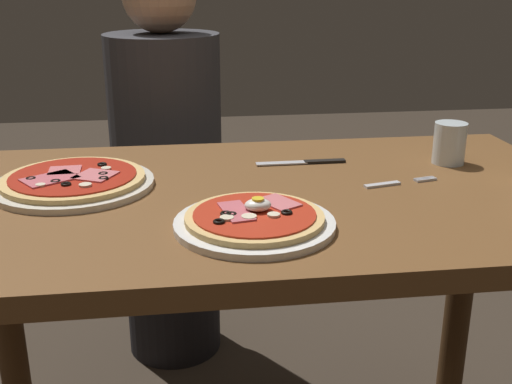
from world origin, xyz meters
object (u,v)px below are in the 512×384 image
Objects in this scene: dining_table at (261,250)px; water_glass_near at (449,146)px; pizza_across_left at (74,181)px; knife at (307,162)px; diner_person at (168,179)px; fork at (395,183)px; pizza_foreground at (255,220)px.

dining_table is 14.44× the size of water_glass_near.
dining_table is 4.20× the size of pizza_across_left.
pizza_across_left reaches higher than knife.
knife is 0.62m from diner_person.
diner_person is (-0.45, 0.67, -0.19)m from fork.
fork is at bearing -142.33° from water_glass_near.
diner_person is at bearing 99.82° from pizza_foreground.
dining_table is 0.22m from pizza_foreground.
diner_person is at bearing 105.12° from dining_table.
dining_table is at bearing -11.31° from pizza_across_left.
pizza_foreground is 1.35× the size of knife.
pizza_across_left is 1.56× the size of knife.
water_glass_near is (0.43, 0.13, 0.16)m from dining_table.
pizza_foreground reaches higher than knife.
pizza_foreground is at bearing -115.07° from knife.
water_glass_near is 0.21m from fork.
fork is 0.80× the size of knife.
dining_table is 1.09× the size of diner_person.
pizza_foreground is 0.40m from pizza_across_left.
water_glass_near is at bearing -6.98° from knife.
pizza_foreground reaches higher than fork.
diner_person reaches higher than pizza_foreground.
dining_table is 4.87× the size of pizza_foreground.
knife is (0.48, 0.10, -0.01)m from pizza_across_left.
pizza_foreground is 0.86× the size of pizza_across_left.
pizza_foreground is at bearing -101.38° from dining_table.
pizza_across_left is (-0.35, 0.07, 0.13)m from dining_table.
fork is at bearing -49.09° from knife.
pizza_across_left is 1.95× the size of fork.
pizza_across_left is at bearing 74.07° from diner_person.
pizza_across_left is at bearing 173.99° from fork.
pizza_across_left is 0.62m from fork.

